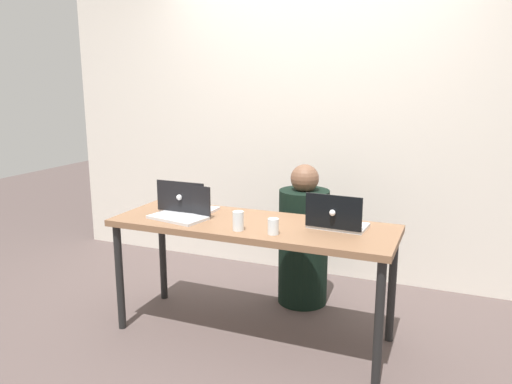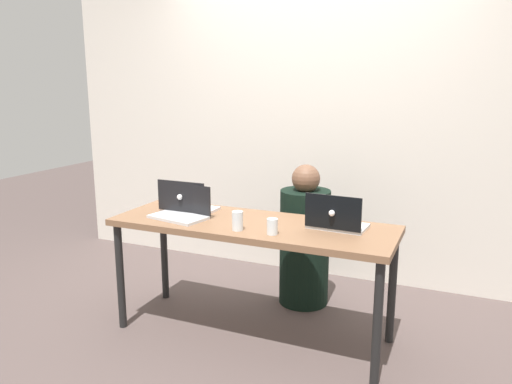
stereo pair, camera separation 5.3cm
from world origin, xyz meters
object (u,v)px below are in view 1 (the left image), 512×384
Objects in this scene: person_at_center at (303,242)px; laptop_back_right at (336,221)px; laptop_back_left at (187,205)px; laptop_front_left at (182,211)px; water_glass_center at (238,222)px; water_glass_right at (273,227)px.

person_at_center is 0.72m from laptop_back_right.
laptop_back_left is (-1.01, 0.00, 0.00)m from laptop_back_right.
person_at_center is at bearing 58.73° from laptop_front_left.
laptop_back_left is at bearing 119.16° from laptop_front_left.
laptop_back_left is 0.55m from water_glass_center.
water_glass_right is at bearing 1.58° from water_glass_center.
laptop_front_left is at bearing 165.58° from water_glass_center.
water_glass_right is (0.66, -0.11, -0.01)m from laptop_front_left.
laptop_back_right is at bearing -179.20° from laptop_back_left.
laptop_back_right is at bearing 140.77° from person_at_center.
water_glass_right is (-0.31, -0.24, -0.01)m from laptop_back_right.
water_glass_center is at bearing 29.05° from laptop_back_right.
laptop_front_left is at bearing 63.91° from person_at_center.
laptop_back_left reaches higher than laptop_back_right.
water_glass_center is (-0.16, -0.78, 0.34)m from person_at_center.
laptop_front_left is 0.46m from water_glass_center.
person_at_center is 0.84m from water_glass_right.
laptop_front_left is at bearing 170.65° from water_glass_right.
laptop_back_left is 3.84× the size of water_glass_right.
laptop_back_right is 1.01m from laptop_back_left.
person_at_center is 0.91m from laptop_back_left.
laptop_back_left reaches higher than laptop_front_left.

